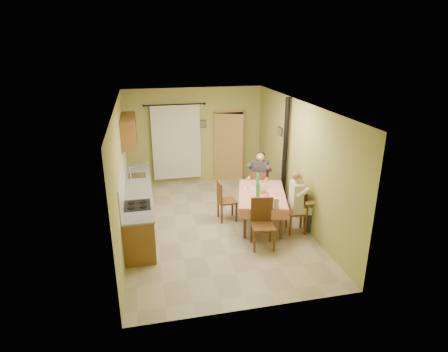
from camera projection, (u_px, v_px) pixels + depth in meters
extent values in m
cube|color=tan|center=(215.00, 224.00, 8.76)|extent=(4.00, 6.00, 0.01)
cube|color=tan|center=(195.00, 136.00, 11.03)|extent=(4.00, 0.04, 2.80)
cube|color=tan|center=(253.00, 232.00, 5.53)|extent=(4.00, 0.04, 2.80)
cube|color=tan|center=(121.00, 174.00, 7.87)|extent=(0.04, 6.00, 2.80)
cube|color=tan|center=(298.00, 162.00, 8.68)|extent=(0.04, 6.00, 2.80)
cube|color=white|center=(213.00, 104.00, 7.80)|extent=(4.00, 6.00, 0.04)
cube|color=brown|center=(139.00, 207.00, 8.63)|extent=(0.60, 3.60, 0.88)
cube|color=gray|center=(137.00, 188.00, 8.47)|extent=(0.64, 3.64, 0.04)
cube|color=white|center=(123.00, 176.00, 8.30)|extent=(0.02, 3.60, 0.66)
cube|color=silver|center=(137.00, 176.00, 9.20)|extent=(0.42, 0.42, 0.03)
cube|color=black|center=(137.00, 205.00, 7.55)|extent=(0.52, 0.56, 0.02)
cube|color=black|center=(154.00, 225.00, 7.77)|extent=(0.01, 0.55, 0.55)
cube|color=brown|center=(129.00, 130.00, 9.28)|extent=(0.35, 1.40, 0.70)
cylinder|color=black|center=(175.00, 105.00, 10.48)|extent=(1.70, 0.04, 0.04)
cube|color=silver|center=(176.00, 143.00, 10.88)|extent=(1.40, 0.06, 2.20)
cube|color=black|center=(229.00, 146.00, 11.36)|extent=(0.84, 0.03, 2.06)
cube|color=#B38A4B|center=(215.00, 147.00, 11.25)|extent=(0.06, 0.06, 2.12)
cube|color=#B38A4B|center=(244.00, 145.00, 11.43)|extent=(0.06, 0.06, 2.12)
cube|color=#B38A4B|center=(229.00, 111.00, 10.98)|extent=(0.96, 0.06, 0.06)
cube|color=#B38A4B|center=(230.00, 148.00, 11.20)|extent=(0.78, 0.34, 2.04)
cube|color=#E28A79|center=(262.00, 194.00, 8.58)|extent=(1.45, 1.94, 0.04)
cube|color=#E28A79|center=(264.00, 215.00, 7.81)|extent=(1.00, 0.28, 0.22)
cube|color=#E28A79|center=(260.00, 185.00, 9.43)|extent=(1.00, 0.28, 0.22)
cube|color=#E28A79|center=(239.00, 198.00, 8.64)|extent=(0.46, 1.67, 0.22)
cube|color=#E28A79|center=(284.00, 199.00, 8.60)|extent=(0.46, 1.67, 0.22)
cylinder|color=white|center=(262.00, 182.00, 9.19)|extent=(0.25, 0.25, 0.02)
ellipsoid|color=#CC7233|center=(262.00, 182.00, 9.18)|extent=(0.12, 0.12, 0.05)
cylinder|color=white|center=(261.00, 203.00, 8.01)|extent=(0.25, 0.25, 0.02)
ellipsoid|color=#CC7233|center=(262.00, 203.00, 8.00)|extent=(0.12, 0.12, 0.05)
cylinder|color=white|center=(275.00, 198.00, 8.26)|extent=(0.25, 0.25, 0.02)
ellipsoid|color=#CC7233|center=(275.00, 198.00, 8.25)|extent=(0.12, 0.12, 0.05)
cylinder|color=white|center=(249.00, 189.00, 8.78)|extent=(0.25, 0.25, 0.02)
ellipsoid|color=#CC7233|center=(249.00, 188.00, 8.77)|extent=(0.12, 0.12, 0.05)
cylinder|color=gold|center=(262.00, 191.00, 8.61)|extent=(0.26, 0.26, 0.08)
cylinder|color=white|center=(263.00, 202.00, 8.06)|extent=(0.28, 0.28, 0.02)
cube|color=tan|center=(261.00, 201.00, 8.08)|extent=(0.05, 0.06, 0.03)
cube|color=tan|center=(265.00, 201.00, 8.08)|extent=(0.05, 0.06, 0.03)
cube|color=tan|center=(265.00, 201.00, 8.09)|extent=(0.07, 0.07, 0.03)
cube|color=tan|center=(263.00, 202.00, 8.05)|extent=(0.07, 0.07, 0.03)
cylinder|color=silver|center=(267.00, 193.00, 8.43)|extent=(0.07, 0.07, 0.10)
cylinder|color=silver|center=(268.00, 186.00, 8.85)|extent=(0.07, 0.07, 0.10)
cylinder|color=white|center=(276.00, 203.00, 7.77)|extent=(0.11, 0.11, 0.22)
cylinder|color=silver|center=(276.00, 201.00, 7.76)|extent=(0.02, 0.02, 0.30)
cube|color=brown|center=(259.00, 187.00, 9.65)|extent=(0.55, 0.55, 0.04)
cube|color=brown|center=(258.00, 181.00, 9.41)|extent=(0.36, 0.25, 0.45)
cube|color=brown|center=(263.00, 226.00, 7.65)|extent=(0.52, 0.52, 0.04)
cube|color=brown|center=(262.00, 209.00, 7.75)|extent=(0.46, 0.10, 0.53)
cube|color=brown|center=(296.00, 212.00, 8.27)|extent=(0.44, 0.44, 0.04)
cube|color=brown|center=(305.00, 202.00, 8.20)|extent=(0.09, 0.40, 0.45)
cube|color=brown|center=(227.00, 201.00, 8.84)|extent=(0.43, 0.43, 0.04)
cube|color=brown|center=(219.00, 192.00, 8.71)|extent=(0.05, 0.42, 0.47)
cube|color=#38333D|center=(258.00, 186.00, 9.53)|extent=(0.52, 0.53, 0.16)
cube|color=#38333D|center=(260.00, 171.00, 9.53)|extent=(0.46, 0.40, 0.54)
sphere|color=tan|center=(260.00, 157.00, 9.38)|extent=(0.21, 0.21, 0.21)
ellipsoid|color=black|center=(261.00, 155.00, 9.41)|extent=(0.21, 0.21, 0.16)
cube|color=silver|center=(301.00, 209.00, 8.25)|extent=(0.44, 0.40, 0.16)
cube|color=silver|center=(296.00, 194.00, 8.12)|extent=(0.27, 0.42, 0.54)
sphere|color=tan|center=(298.00, 177.00, 7.99)|extent=(0.21, 0.21, 0.21)
ellipsoid|color=olive|center=(296.00, 176.00, 7.97)|extent=(0.21, 0.21, 0.16)
cylinder|color=black|center=(285.00, 155.00, 9.21)|extent=(0.12, 0.12, 2.80)
cylinder|color=black|center=(282.00, 201.00, 9.64)|extent=(0.24, 0.24, 0.30)
cube|color=black|center=(203.00, 124.00, 10.93)|extent=(0.19, 0.03, 0.23)
cube|color=brown|center=(280.00, 131.00, 9.62)|extent=(0.03, 0.31, 0.21)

